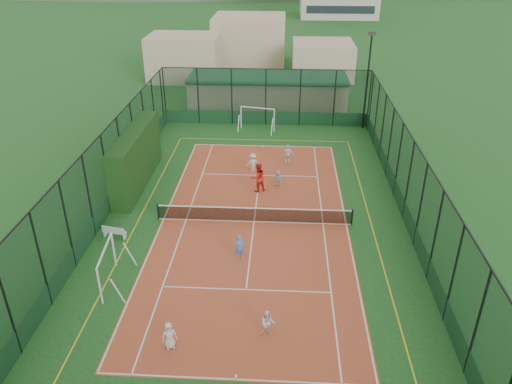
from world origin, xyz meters
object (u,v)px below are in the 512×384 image
(coach, at_px, (258,177))
(child_near_mid, at_px, (240,247))
(child_near_left, at_px, (169,336))
(child_far_right, at_px, (288,155))
(floodlight_ne, at_px, (367,82))
(futsal_goal_far, at_px, (257,119))
(futsal_goal_near, at_px, (107,267))
(child_far_left, at_px, (253,163))
(child_far_back, at_px, (278,178))
(white_bench, at_px, (114,231))
(clubhouse, at_px, (268,91))
(child_near_right, at_px, (268,323))

(coach, bearing_deg, child_near_mid, 55.41)
(child_near_left, xyz_separation_m, child_far_right, (4.89, 18.79, 0.14))
(floodlight_ne, xyz_separation_m, futsal_goal_far, (-9.25, -1.02, -3.13))
(futsal_goal_near, height_order, child_far_right, futsal_goal_near)
(child_near_left, xyz_separation_m, child_near_mid, (2.37, 6.56, 0.06))
(child_near_left, relative_size, child_near_mid, 0.91)
(child_near_mid, xyz_separation_m, child_far_left, (0.01, 10.79, 0.00))
(child_far_right, relative_size, child_far_back, 1.36)
(white_bench, xyz_separation_m, child_near_left, (4.91, -8.18, 0.24))
(white_bench, distance_m, child_far_left, 11.72)
(clubhouse, bearing_deg, child_far_left, -91.97)
(child_near_mid, bearing_deg, child_near_right, -97.87)
(futsal_goal_far, height_order, coach, coach)
(white_bench, bearing_deg, child_near_left, -46.57)
(clubhouse, bearing_deg, floodlight_ne, -32.12)
(child_far_back, bearing_deg, futsal_goal_far, -86.97)
(white_bench, height_order, child_near_left, child_near_left)
(floodlight_ne, bearing_deg, child_near_mid, -114.13)
(child_near_right, relative_size, child_far_right, 0.80)
(child_near_right, height_order, coach, coach)
(child_far_back, distance_m, coach, 1.62)
(child_near_left, bearing_deg, child_near_mid, 45.24)
(child_far_left, bearing_deg, white_bench, 36.28)
(white_bench, bearing_deg, futsal_goal_far, 80.51)
(clubhouse, bearing_deg, child_far_right, -81.63)
(futsal_goal_near, distance_m, child_far_left, 14.72)
(child_near_right, distance_m, child_far_right, 17.83)
(child_near_right, bearing_deg, futsal_goal_far, 94.79)
(futsal_goal_near, height_order, child_far_back, futsal_goal_near)
(clubhouse, distance_m, child_far_right, 13.71)
(child_far_right, bearing_deg, futsal_goal_far, -60.22)
(child_far_back, bearing_deg, child_near_mid, 70.38)
(futsal_goal_near, bearing_deg, clubhouse, -18.84)
(futsal_goal_near, relative_size, coach, 1.54)
(white_bench, xyz_separation_m, child_far_left, (7.29, 9.18, 0.31))
(white_bench, height_order, child_far_left, child_far_left)
(coach, bearing_deg, child_near_right, 64.28)
(floodlight_ne, relative_size, futsal_goal_far, 2.68)
(child_near_right, distance_m, child_far_back, 14.19)
(child_far_right, bearing_deg, coach, 75.56)
(futsal_goal_far, distance_m, child_near_right, 24.99)
(futsal_goal_near, bearing_deg, white_bench, 8.45)
(child_far_left, relative_size, coach, 0.70)
(floodlight_ne, distance_m, futsal_goal_far, 9.82)
(futsal_goal_far, xyz_separation_m, coach, (0.68, -11.58, 0.02))
(child_far_back, relative_size, coach, 0.56)
(white_bench, xyz_separation_m, child_near_mid, (7.27, -1.62, 0.31))
(child_far_left, distance_m, coach, 3.09)
(child_near_left, bearing_deg, floodlight_ne, 41.97)
(clubhouse, height_order, child_near_left, clubhouse)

